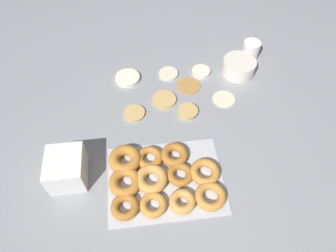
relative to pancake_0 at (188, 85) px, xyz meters
name	(u,v)px	position (x,y,z in m)	size (l,w,h in m)	color
ground_plane	(174,115)	(-0.09, -0.16, 0.00)	(3.00, 3.00, 0.00)	gray
pancake_0	(188,85)	(0.00, 0.00, 0.00)	(0.11, 0.11, 0.01)	#B27F42
pancake_1	(188,111)	(-0.03, -0.15, 0.00)	(0.09, 0.09, 0.02)	tan
pancake_2	(128,78)	(-0.27, 0.08, 0.00)	(0.11, 0.11, 0.02)	silver
pancake_3	(224,99)	(0.14, -0.10, 0.00)	(0.10, 0.10, 0.01)	beige
pancake_4	(168,74)	(-0.08, 0.09, 0.00)	(0.09, 0.09, 0.01)	beige
pancake_5	(201,71)	(0.07, 0.08, 0.00)	(0.09, 0.09, 0.02)	silver
pancake_6	(134,113)	(-0.25, -0.13, 0.00)	(0.09, 0.09, 0.01)	tan
pancake_7	(164,100)	(-0.12, -0.07, 0.00)	(0.10, 0.10, 0.01)	tan
donut_tray	(160,178)	(-0.18, -0.45, 0.01)	(0.41, 0.31, 0.05)	silver
batter_bowl	(239,67)	(0.24, 0.06, 0.03)	(0.15, 0.15, 0.07)	silver
container_stack	(67,168)	(-0.49, -0.39, 0.05)	(0.13, 0.14, 0.11)	white
paper_cup	(251,50)	(0.33, 0.17, 0.04)	(0.08, 0.08, 0.08)	white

